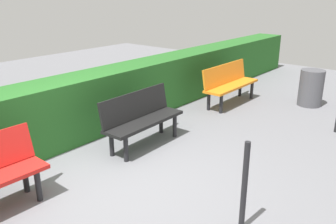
# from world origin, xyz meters

# --- Properties ---
(ground_plane) EXTENTS (18.23, 18.23, 0.00)m
(ground_plane) POSITION_xyz_m (0.00, 0.00, 0.00)
(ground_plane) COLOR slate
(bench_orange) EXTENTS (1.63, 0.46, 0.86)m
(bench_orange) POSITION_xyz_m (-4.02, -0.66, 0.48)
(bench_orange) COLOR orange
(bench_orange) RESTS_ON ground_plane
(bench_black) EXTENTS (1.48, 0.49, 0.86)m
(bench_black) POSITION_xyz_m (-1.21, -0.62, 0.48)
(bench_black) COLOR black
(bench_black) RESTS_ON ground_plane
(hedge_row) EXTENTS (14.23, 0.72, 1.04)m
(hedge_row) POSITION_xyz_m (-1.22, -1.69, 0.52)
(hedge_row) COLOR #266023
(hedge_row) RESTS_ON ground_plane
(railing_post_mid) EXTENTS (0.06, 0.06, 1.00)m
(railing_post_mid) POSITION_xyz_m (-0.31, 1.67, 0.50)
(railing_post_mid) COLOR black
(railing_post_mid) RESTS_ON ground_plane
(trash_bin) EXTENTS (0.50, 0.50, 0.78)m
(trash_bin) POSITION_xyz_m (-5.03, 0.77, 0.39)
(trash_bin) COLOR #4C4C51
(trash_bin) RESTS_ON ground_plane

